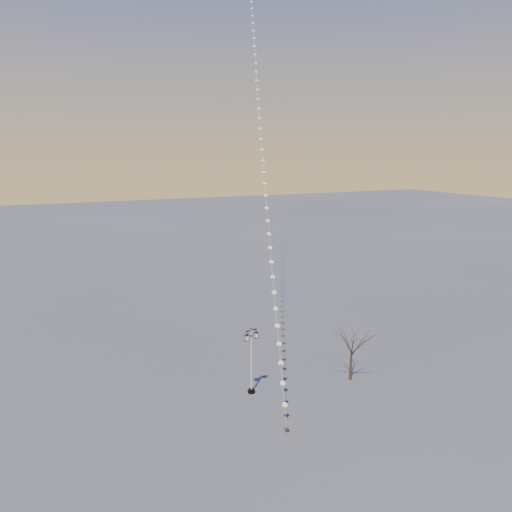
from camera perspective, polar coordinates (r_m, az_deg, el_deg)
ground at (r=31.45m, az=1.98°, el=-19.25°), size 300.00×300.00×0.00m
street_lamp at (r=33.25m, az=-0.57°, el=-12.18°), size 1.21×0.59×4.84m
bare_tree at (r=35.73m, az=11.54°, el=-10.43°), size 2.43×2.43×4.03m
kite_train at (r=49.17m, az=0.63°, el=16.56°), size 17.86×44.40×40.38m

